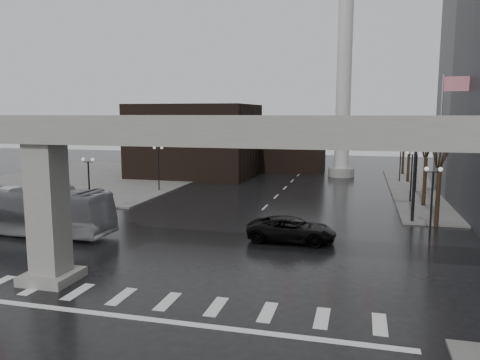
# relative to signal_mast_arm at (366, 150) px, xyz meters

# --- Properties ---
(ground) EXTENTS (160.00, 160.00, 0.00)m
(ground) POSITION_rel_signal_mast_arm_xyz_m (-8.99, -18.80, -5.83)
(ground) COLOR black
(ground) RESTS_ON ground
(sidewalk_nw) EXTENTS (28.00, 36.00, 0.15)m
(sidewalk_nw) POSITION_rel_signal_mast_arm_xyz_m (-34.99, 17.20, -5.75)
(sidewalk_nw) COLOR slate
(sidewalk_nw) RESTS_ON ground
(elevated_guideway) EXTENTS (48.00, 2.60, 8.70)m
(elevated_guideway) POSITION_rel_signal_mast_arm_xyz_m (-7.73, -18.80, 1.05)
(elevated_guideway) COLOR gray
(elevated_guideway) RESTS_ON ground
(building_far_left) EXTENTS (16.00, 14.00, 10.00)m
(building_far_left) POSITION_rel_signal_mast_arm_xyz_m (-22.99, 23.20, -0.83)
(building_far_left) COLOR black
(building_far_left) RESTS_ON ground
(building_far_mid) EXTENTS (10.00, 10.00, 8.00)m
(building_far_mid) POSITION_rel_signal_mast_arm_xyz_m (-10.99, 33.20, -1.83)
(building_far_mid) COLOR black
(building_far_mid) RESTS_ON ground
(smokestack) EXTENTS (3.60, 3.60, 30.00)m
(smokestack) POSITION_rel_signal_mast_arm_xyz_m (-2.99, 27.20, 7.52)
(smokestack) COLOR #BBBCB7
(smokestack) RESTS_ON ground
(signal_mast_arm) EXTENTS (12.12, 0.43, 8.00)m
(signal_mast_arm) POSITION_rel_signal_mast_arm_xyz_m (0.00, 0.00, 0.00)
(signal_mast_arm) COLOR black
(signal_mast_arm) RESTS_ON ground
(flagpole_assembly) EXTENTS (2.06, 0.12, 12.00)m
(flagpole_assembly) POSITION_rel_signal_mast_arm_xyz_m (6.30, 3.20, 1.70)
(flagpole_assembly) COLOR silver
(flagpole_assembly) RESTS_ON ground
(lamp_right_0) EXTENTS (1.22, 0.32, 5.11)m
(lamp_right_0) POSITION_rel_signal_mast_arm_xyz_m (4.51, -4.80, -2.36)
(lamp_right_0) COLOR black
(lamp_right_0) RESTS_ON ground
(lamp_right_1) EXTENTS (1.22, 0.32, 5.11)m
(lamp_right_1) POSITION_rel_signal_mast_arm_xyz_m (4.51, 9.20, -2.36)
(lamp_right_1) COLOR black
(lamp_right_1) RESTS_ON ground
(lamp_right_2) EXTENTS (1.22, 0.32, 5.11)m
(lamp_right_2) POSITION_rel_signal_mast_arm_xyz_m (4.51, 23.20, -2.36)
(lamp_right_2) COLOR black
(lamp_right_2) RESTS_ON ground
(lamp_left_0) EXTENTS (1.22, 0.32, 5.11)m
(lamp_left_0) POSITION_rel_signal_mast_arm_xyz_m (-22.49, -4.80, -2.36)
(lamp_left_0) COLOR black
(lamp_left_0) RESTS_ON ground
(lamp_left_1) EXTENTS (1.22, 0.32, 5.11)m
(lamp_left_1) POSITION_rel_signal_mast_arm_xyz_m (-22.49, 9.20, -2.36)
(lamp_left_1) COLOR black
(lamp_left_1) RESTS_ON ground
(lamp_left_2) EXTENTS (1.22, 0.32, 5.11)m
(lamp_left_2) POSITION_rel_signal_mast_arm_xyz_m (-22.49, 23.20, -2.36)
(lamp_left_2) COLOR black
(lamp_left_2) RESTS_ON ground
(tree_right_0) EXTENTS (1.09, 1.58, 7.50)m
(tree_right_0) POSITION_rel_signal_mast_arm_xyz_m (5.54, -0.78, -3.04)
(tree_right_0) COLOR black
(tree_right_0) RESTS_ON ground
(tree_right_1) EXTENTS (1.09, 1.61, 7.67)m
(tree_right_1) POSITION_rel_signal_mast_arm_xyz_m (5.54, 7.22, -2.98)
(tree_right_1) COLOR black
(tree_right_1) RESTS_ON ground
(tree_right_2) EXTENTS (1.10, 1.63, 7.85)m
(tree_right_2) POSITION_rel_signal_mast_arm_xyz_m (5.54, 15.22, -2.91)
(tree_right_2) COLOR black
(tree_right_2) RESTS_ON ground
(tree_right_3) EXTENTS (1.11, 1.66, 8.02)m
(tree_right_3) POSITION_rel_signal_mast_arm_xyz_m (5.54, 23.22, -2.85)
(tree_right_3) COLOR black
(tree_right_3) RESTS_ON ground
(tree_right_4) EXTENTS (1.12, 1.69, 8.19)m
(tree_right_4) POSITION_rel_signal_mast_arm_xyz_m (5.54, 31.22, -2.79)
(tree_right_4) COLOR black
(tree_right_4) RESTS_ON ground
(pickup_truck) EXTENTS (6.10, 2.83, 1.69)m
(pickup_truck) POSITION_rel_signal_mast_arm_xyz_m (-4.86, -7.93, -4.98)
(pickup_truck) COLOR black
(pickup_truck) RESTS_ON ground
(city_bus) EXTENTS (12.92, 3.51, 3.57)m
(city_bus) POSITION_rel_signal_mast_arm_xyz_m (-23.65, -10.81, -4.04)
(city_bus) COLOR #A0A0A5
(city_bus) RESTS_ON ground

